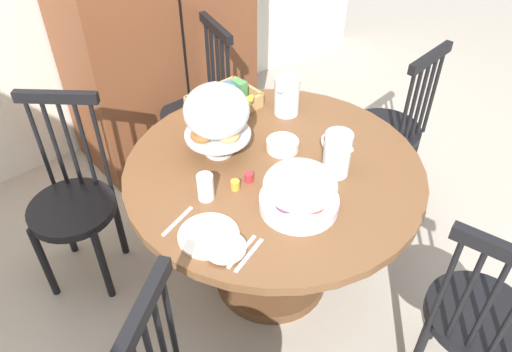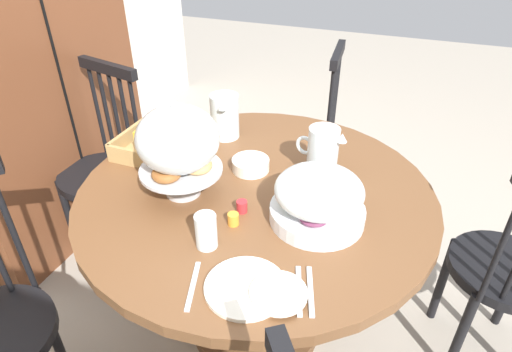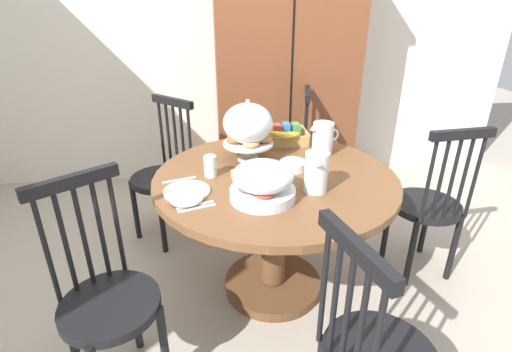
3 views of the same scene
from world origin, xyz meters
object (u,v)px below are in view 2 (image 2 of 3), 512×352
object	(u,v)px
windsor_chair_by_cabinet	(104,173)
china_plate_large	(246,287)
orange_juice_pitcher	(225,118)
china_plate_small	(279,293)
wooden_armoire	(9,53)
dining_table	(256,231)
windsor_chair_near_window	(305,140)
drinking_glass	(206,231)
cereal_basket	(158,139)
milk_pitcher	(322,155)
cereal_bowl	(251,165)
fruit_platter_covered	(318,198)
pastry_stand_with_dome	(178,143)
windsor_chair_host_seat	(508,274)

from	to	relation	value
windsor_chair_by_cabinet	china_plate_large	size ratio (longest dim) A/B	4.43
orange_juice_pitcher	china_plate_small	world-z (taller)	orange_juice_pitcher
wooden_armoire	orange_juice_pitcher	distance (m)	1.11
dining_table	windsor_chair_near_window	world-z (taller)	windsor_chair_near_window
dining_table	drinking_glass	world-z (taller)	drinking_glass
drinking_glass	cereal_basket	bearing A→B (deg)	44.49
wooden_armoire	dining_table	xyz separation A→B (m)	(-0.29, -1.36, -0.45)
milk_pitcher	china_plate_large	xyz separation A→B (m)	(-0.60, 0.05, -0.08)
cereal_bowl	fruit_platter_covered	bearing A→B (deg)	-123.52
china_plate_small	cereal_bowl	size ratio (longest dim) A/B	1.07
china_plate_large	pastry_stand_with_dome	bearing A→B (deg)	48.21
fruit_platter_covered	cereal_basket	distance (m)	0.74
windsor_chair_host_seat	china_plate_small	world-z (taller)	windsor_chair_host_seat
windsor_chair_host_seat	cereal_basket	size ratio (longest dim) A/B	3.09
dining_table	windsor_chair_host_seat	xyz separation A→B (m)	(0.20, -0.90, -0.08)
cereal_basket	china_plate_small	world-z (taller)	cereal_basket
cereal_bowl	wooden_armoire	bearing A→B (deg)	81.85
fruit_platter_covered	drinking_glass	xyz separation A→B (m)	(-0.23, 0.27, -0.03)
milk_pitcher	china_plate_small	bearing A→B (deg)	-176.34
cereal_bowl	cereal_basket	bearing A→B (deg)	88.14
windsor_chair_near_window	cereal_bowl	distance (m)	0.88
cereal_bowl	drinking_glass	bearing A→B (deg)	-175.54
drinking_glass	milk_pitcher	bearing A→B (deg)	-24.29
cereal_basket	windsor_chair_near_window	bearing A→B (deg)	-26.68
windsor_chair_near_window	drinking_glass	xyz separation A→B (m)	(-1.25, -0.03, 0.34)
pastry_stand_with_dome	milk_pitcher	size ratio (longest dim) A/B	1.78
windsor_chair_host_seat	china_plate_large	bearing A→B (deg)	130.24
windsor_chair_host_seat	milk_pitcher	xyz separation A→B (m)	(-0.04, 0.71, 0.38)
wooden_armoire	windsor_chair_near_window	world-z (taller)	wooden_armoire
china_plate_large	cereal_basket	bearing A→B (deg)	47.29
windsor_chair_near_window	wooden_armoire	bearing A→B (deg)	116.09
drinking_glass	china_plate_large	bearing A→B (deg)	-124.07
windsor_chair_by_cabinet	milk_pitcher	distance (m)	1.16
windsor_chair_host_seat	pastry_stand_with_dome	size ratio (longest dim) A/B	2.83
orange_juice_pitcher	cereal_basket	size ratio (longest dim) A/B	0.62
fruit_platter_covered	milk_pitcher	bearing A→B (deg)	11.17
windsor_chair_near_window	fruit_platter_covered	world-z (taller)	windsor_chair_near_window
fruit_platter_covered	orange_juice_pitcher	world-z (taller)	orange_juice_pitcher
cereal_bowl	pastry_stand_with_dome	bearing A→B (deg)	143.83
windsor_chair_by_cabinet	windsor_chair_host_seat	world-z (taller)	same
wooden_armoire	orange_juice_pitcher	xyz separation A→B (m)	(0.03, -1.10, -0.16)
windsor_chair_by_cabinet	pastry_stand_with_dome	distance (m)	0.90
wooden_armoire	windsor_chair_near_window	size ratio (longest dim) A/B	2.01
windsor_chair_by_cabinet	cereal_bowl	world-z (taller)	windsor_chair_by_cabinet
dining_table	windsor_chair_host_seat	size ratio (longest dim) A/B	1.29
dining_table	pastry_stand_with_dome	xyz separation A→B (m)	(-0.12, 0.22, 0.40)
wooden_armoire	pastry_stand_with_dome	world-z (taller)	wooden_armoire
pastry_stand_with_dome	milk_pitcher	xyz separation A→B (m)	(0.28, -0.42, -0.11)
windsor_chair_by_cabinet	windsor_chair_host_seat	bearing A→B (deg)	-91.05
windsor_chair_near_window	cereal_basket	size ratio (longest dim) A/B	3.09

